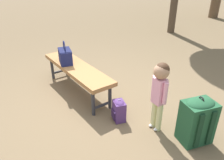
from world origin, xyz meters
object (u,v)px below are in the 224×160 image
object	(u,v)px
backpack_large	(197,119)
park_bench	(77,70)
child_standing	(160,87)
handbag	(65,56)
backpack_small	(119,110)

from	to	relation	value
backpack_large	park_bench	bearing A→B (deg)	179.75
backpack_large	child_standing	bearing A→B (deg)	-171.53
handbag	child_standing	distance (m)	1.69
handbag	child_standing	size ratio (longest dim) A/B	0.41
park_bench	handbag	distance (m)	0.30
park_bench	child_standing	world-z (taller)	child_standing
child_standing	backpack_small	distance (m)	0.66
handbag	backpack_large	size ratio (longest dim) A/B	0.61
park_bench	handbag	xyz separation A→B (m)	(-0.24, -0.00, 0.18)
child_standing	backpack_large	size ratio (longest dim) A/B	1.50
backpack_small	handbag	bearing A→B (deg)	169.82
child_standing	backpack_large	world-z (taller)	child_standing
park_bench	handbag	size ratio (longest dim) A/B	4.48
handbag	backpack_small	size ratio (longest dim) A/B	1.15
child_standing	backpack_small	bearing A→B (deg)	-163.49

